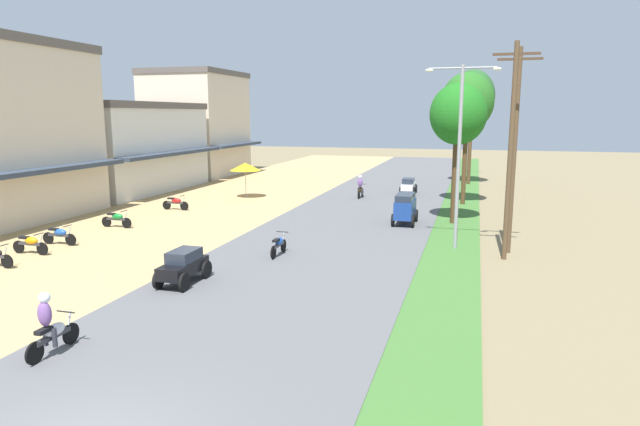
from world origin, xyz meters
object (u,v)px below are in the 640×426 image
at_px(parked_motorbike_third, 30,243).
at_px(motorbike_ahead_third, 360,187).
at_px(vendor_umbrella, 245,167).
at_px(parked_motorbike_sixth, 176,202).
at_px(parked_motorbike_fifth, 117,218).
at_px(streetlamp_mid, 469,130).
at_px(median_tree_second, 467,102).
at_px(median_tree_third, 472,97).
at_px(car_sedan_white, 408,185).
at_px(car_van_blue, 405,207).
at_px(parked_motorbike_fourth, 59,234).
at_px(utility_pole_far, 511,149).
at_px(utility_pole_near, 514,148).
at_px(median_tree_nearest, 458,116).
at_px(streetlamp_near, 459,145).
at_px(car_sedan_black, 183,265).
at_px(motorbike_ahead_second, 279,244).
at_px(motorbike_foreground_rider, 50,325).

height_order(parked_motorbike_third, motorbike_ahead_third, motorbike_ahead_third).
bearing_deg(vendor_umbrella, motorbike_ahead_third, 14.96).
distance_m(parked_motorbike_third, parked_motorbike_sixth, 11.54).
distance_m(parked_motorbike_fifth, streetlamp_mid, 36.03).
xyz_separation_m(parked_motorbike_fifth, median_tree_second, (17.47, 12.99, 6.19)).
relative_size(vendor_umbrella, median_tree_third, 0.26).
xyz_separation_m(median_tree_third, car_sedan_white, (-4.24, -7.60, -6.71)).
relative_size(parked_motorbike_fifth, car_sedan_white, 0.80).
relative_size(parked_motorbike_fifth, car_van_blue, 0.75).
bearing_deg(parked_motorbike_third, parked_motorbike_fourth, 91.33).
relative_size(median_tree_second, motorbike_ahead_third, 4.79).
distance_m(median_tree_second, utility_pole_far, 14.20).
height_order(vendor_umbrella, utility_pole_near, utility_pole_near).
distance_m(median_tree_nearest, motorbike_ahead_third, 11.33).
bearing_deg(utility_pole_far, median_tree_second, 98.36).
height_order(median_tree_nearest, motorbike_ahead_third, median_tree_nearest).
bearing_deg(parked_motorbike_fifth, utility_pole_far, -2.64).
distance_m(median_tree_third, car_sedan_white, 10.99).
relative_size(streetlamp_near, car_sedan_black, 3.55).
bearing_deg(median_tree_nearest, parked_motorbike_third, -144.94).
distance_m(parked_motorbike_third, median_tree_second, 26.46).
xyz_separation_m(parked_motorbike_fifth, utility_pole_far, (19.51, -0.90, 4.06)).
height_order(parked_motorbike_fourth, car_van_blue, car_van_blue).
bearing_deg(median_tree_second, median_tree_nearest, -92.67).
distance_m(utility_pole_near, utility_pole_far, 1.23).
relative_size(median_tree_second, utility_pole_near, 0.99).
relative_size(parked_motorbike_third, parked_motorbike_fourth, 1.00).
relative_size(median_tree_third, utility_pole_near, 1.10).
bearing_deg(parked_motorbike_sixth, utility_pole_far, -18.82).
bearing_deg(motorbike_ahead_second, motorbike_ahead_third, 89.87).
relative_size(streetlamp_near, streetlamp_mid, 1.06).
distance_m(median_tree_nearest, median_tree_third, 18.06).
relative_size(parked_motorbike_third, parked_motorbike_sixth, 1.00).
height_order(parked_motorbike_fifth, utility_pole_far, utility_pole_far).
distance_m(parked_motorbike_fifth, car_van_blue, 15.46).
bearing_deg(parked_motorbike_fourth, car_van_blue, 31.95).
xyz_separation_m(parked_motorbike_third, parked_motorbike_sixth, (0.22, 11.54, 0.00)).
bearing_deg(median_tree_second, parked_motorbike_third, -132.91).
bearing_deg(utility_pole_near, vendor_umbrella, 146.98).
xyz_separation_m(car_sedan_black, car_van_blue, (6.22, 12.82, 0.28)).
height_order(utility_pole_far, motorbike_ahead_second, utility_pole_far).
distance_m(car_van_blue, car_sedan_white, 11.60).
bearing_deg(median_tree_second, car_van_blue, -109.93).
height_order(car_sedan_white, motorbike_ahead_third, motorbike_ahead_third).
bearing_deg(parked_motorbike_sixth, parked_motorbike_fourth, -91.51).
relative_size(parked_motorbike_fifth, motorbike_ahead_second, 1.00).
relative_size(parked_motorbike_fifth, median_tree_nearest, 0.24).
height_order(parked_motorbike_sixth, streetlamp_mid, streetlamp_mid).
xyz_separation_m(parked_motorbike_fourth, median_tree_third, (17.74, 28.29, 6.89)).
height_order(car_sedan_white, motorbike_foreground_rider, motorbike_foreground_rider).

